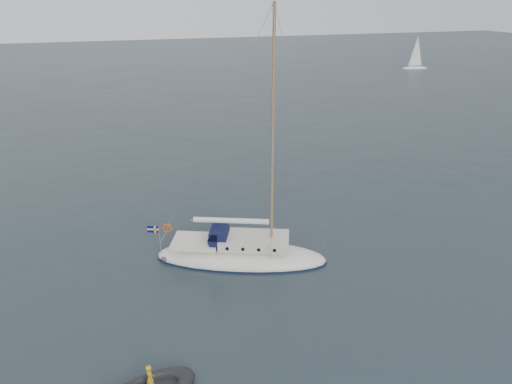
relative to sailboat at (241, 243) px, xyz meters
name	(u,v)px	position (x,y,z in m)	size (l,w,h in m)	color
ground	(252,263)	(0.50, -0.55, -1.11)	(300.00, 300.00, 0.00)	black
sailboat	(241,243)	(0.00, 0.00, 0.00)	(10.30, 3.08, 14.67)	white
dinghy	(185,256)	(-3.04, 1.14, -0.94)	(2.77, 1.25, 0.40)	#515156
distant_yacht_b	(416,53)	(56.32, 63.70, 1.92)	(5.36, 2.86, 7.10)	silver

